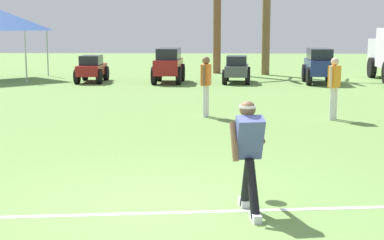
{
  "coord_description": "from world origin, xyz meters",
  "views": [
    {
      "loc": [
        0.69,
        -7.48,
        2.4
      ],
      "look_at": [
        0.35,
        1.62,
        0.9
      ],
      "focal_mm": 55.0,
      "sensor_mm": 36.0,
      "label": 1
    }
  ],
  "objects_px": {
    "parked_car_slot_a": "(92,68)",
    "parked_car_slot_c": "(237,69)",
    "frisbee_thrower": "(249,151)",
    "parked_car_slot_b": "(169,64)",
    "event_tent": "(0,20)",
    "teammate_near_sideline": "(334,82)",
    "teammate_midfield": "(206,81)",
    "frisbee_in_flight": "(249,149)",
    "parked_car_slot_d": "(319,65)"
  },
  "relations": [
    {
      "from": "frisbee_thrower",
      "to": "parked_car_slot_a",
      "type": "bearing_deg",
      "value": 108.2
    },
    {
      "from": "frisbee_thrower",
      "to": "parked_car_slot_b",
      "type": "height_order",
      "value": "frisbee_thrower"
    },
    {
      "from": "parked_car_slot_c",
      "to": "teammate_near_sideline",
      "type": "bearing_deg",
      "value": -77.29
    },
    {
      "from": "parked_car_slot_b",
      "to": "parked_car_slot_c",
      "type": "distance_m",
      "value": 2.79
    },
    {
      "from": "parked_car_slot_c",
      "to": "teammate_midfield",
      "type": "bearing_deg",
      "value": -97.23
    },
    {
      "from": "parked_car_slot_b",
      "to": "event_tent",
      "type": "relative_size",
      "value": 0.72
    },
    {
      "from": "frisbee_thrower",
      "to": "event_tent",
      "type": "height_order",
      "value": "event_tent"
    },
    {
      "from": "teammate_near_sideline",
      "to": "teammate_midfield",
      "type": "bearing_deg",
      "value": 173.58
    },
    {
      "from": "frisbee_in_flight",
      "to": "parked_car_slot_c",
      "type": "bearing_deg",
      "value": 88.5
    },
    {
      "from": "parked_car_slot_a",
      "to": "parked_car_slot_d",
      "type": "relative_size",
      "value": 0.92
    },
    {
      "from": "parked_car_slot_d",
      "to": "teammate_midfield",
      "type": "bearing_deg",
      "value": -116.93
    },
    {
      "from": "teammate_near_sideline",
      "to": "parked_car_slot_c",
      "type": "distance_m",
      "value": 9.48
    },
    {
      "from": "frisbee_in_flight",
      "to": "parked_car_slot_b",
      "type": "xyz_separation_m",
      "value": [
        -2.36,
        15.8,
        0.08
      ]
    },
    {
      "from": "event_tent",
      "to": "teammate_midfield",
      "type": "bearing_deg",
      "value": -48.3
    },
    {
      "from": "frisbee_in_flight",
      "to": "parked_car_slot_a",
      "type": "xyz_separation_m",
      "value": [
        -5.55,
        15.94,
        -0.1
      ]
    },
    {
      "from": "parked_car_slot_c",
      "to": "frisbee_thrower",
      "type": "bearing_deg",
      "value": -91.61
    },
    {
      "from": "parked_car_slot_a",
      "to": "parked_car_slot_c",
      "type": "relative_size",
      "value": 0.98
    },
    {
      "from": "teammate_midfield",
      "to": "parked_car_slot_a",
      "type": "distance_m",
      "value": 10.16
    },
    {
      "from": "frisbee_in_flight",
      "to": "teammate_near_sideline",
      "type": "xyz_separation_m",
      "value": [
        2.5,
        6.65,
        0.28
      ]
    },
    {
      "from": "teammate_near_sideline",
      "to": "parked_car_slot_c",
      "type": "bearing_deg",
      "value": 102.71
    },
    {
      "from": "parked_car_slot_c",
      "to": "event_tent",
      "type": "xyz_separation_m",
      "value": [
        -10.15,
        1.25,
        1.97
      ]
    },
    {
      "from": "frisbee_in_flight",
      "to": "parked_car_slot_c",
      "type": "height_order",
      "value": "parked_car_slot_c"
    },
    {
      "from": "parked_car_slot_b",
      "to": "frisbee_in_flight",
      "type": "bearing_deg",
      "value": -81.5
    },
    {
      "from": "parked_car_slot_a",
      "to": "parked_car_slot_b",
      "type": "bearing_deg",
      "value": -2.52
    },
    {
      "from": "parked_car_slot_c",
      "to": "parked_car_slot_d",
      "type": "distance_m",
      "value": 3.32
    },
    {
      "from": "parked_car_slot_a",
      "to": "parked_car_slot_d",
      "type": "height_order",
      "value": "parked_car_slot_d"
    },
    {
      "from": "frisbee_in_flight",
      "to": "parked_car_slot_c",
      "type": "relative_size",
      "value": 0.16
    },
    {
      "from": "event_tent",
      "to": "parked_car_slot_c",
      "type": "bearing_deg",
      "value": -7.0
    },
    {
      "from": "parked_car_slot_b",
      "to": "parked_car_slot_c",
      "type": "height_order",
      "value": "parked_car_slot_b"
    },
    {
      "from": "frisbee_thrower",
      "to": "frisbee_in_flight",
      "type": "distance_m",
      "value": 0.8
    },
    {
      "from": "parked_car_slot_a",
      "to": "parked_car_slot_b",
      "type": "distance_m",
      "value": 3.2
    },
    {
      "from": "frisbee_thrower",
      "to": "teammate_midfield",
      "type": "bearing_deg",
      "value": 94.83
    },
    {
      "from": "parked_car_slot_a",
      "to": "teammate_midfield",
      "type": "bearing_deg",
      "value": -61.53
    },
    {
      "from": "parked_car_slot_b",
      "to": "teammate_midfield",
      "type": "bearing_deg",
      "value": -79.35
    },
    {
      "from": "parked_car_slot_c",
      "to": "parked_car_slot_d",
      "type": "xyz_separation_m",
      "value": [
        3.31,
        -0.14,
        0.18
      ]
    },
    {
      "from": "frisbee_thrower",
      "to": "parked_car_slot_a",
      "type": "distance_m",
      "value": 17.61
    },
    {
      "from": "parked_car_slot_c",
      "to": "parked_car_slot_d",
      "type": "bearing_deg",
      "value": -2.49
    },
    {
      "from": "teammate_near_sideline",
      "to": "frisbee_in_flight",
      "type": "bearing_deg",
      "value": -110.59
    },
    {
      "from": "frisbee_thrower",
      "to": "parked_car_slot_c",
      "type": "xyz_separation_m",
      "value": [
        0.47,
        16.67,
        -0.24
      ]
    },
    {
      "from": "frisbee_in_flight",
      "to": "parked_car_slot_d",
      "type": "height_order",
      "value": "parked_car_slot_d"
    },
    {
      "from": "teammate_midfield",
      "to": "parked_car_slot_b",
      "type": "relative_size",
      "value": 0.65
    },
    {
      "from": "frisbee_in_flight",
      "to": "teammate_near_sideline",
      "type": "distance_m",
      "value": 7.11
    },
    {
      "from": "parked_car_slot_a",
      "to": "event_tent",
      "type": "relative_size",
      "value": 0.67
    },
    {
      "from": "frisbee_thrower",
      "to": "event_tent",
      "type": "distance_m",
      "value": 20.44
    },
    {
      "from": "teammate_midfield",
      "to": "event_tent",
      "type": "relative_size",
      "value": 0.47
    },
    {
      "from": "teammate_near_sideline",
      "to": "event_tent",
      "type": "xyz_separation_m",
      "value": [
        -12.23,
        10.48,
        1.6
      ]
    },
    {
      "from": "parked_car_slot_d",
      "to": "frisbee_thrower",
      "type": "bearing_deg",
      "value": -102.87
    },
    {
      "from": "parked_car_slot_a",
      "to": "parked_car_slot_c",
      "type": "xyz_separation_m",
      "value": [
        5.97,
        -0.05,
        0.0
      ]
    },
    {
      "from": "frisbee_in_flight",
      "to": "teammate_near_sideline",
      "type": "bearing_deg",
      "value": 69.41
    },
    {
      "from": "teammate_midfield",
      "to": "parked_car_slot_b",
      "type": "xyz_separation_m",
      "value": [
        -1.65,
        8.79,
        -0.2
      ]
    }
  ]
}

